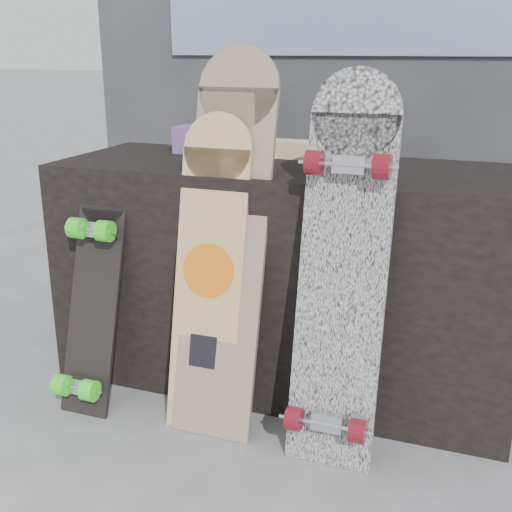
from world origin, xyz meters
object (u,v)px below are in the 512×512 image
at_px(longboard_geisha, 210,266).
at_px(longboard_cascadia, 343,266).
at_px(longboard_celtic, 227,231).
at_px(skateboard_dark, 92,294).
at_px(vendor_table, 286,275).

relative_size(longboard_geisha, longboard_cascadia, 0.88).
relative_size(longboard_celtic, skateboard_dark, 1.53).
height_order(vendor_table, longboard_celtic, longboard_celtic).
distance_m(vendor_table, longboard_cascadia, 0.51).
xyz_separation_m(longboard_geisha, skateboard_dark, (-0.41, -0.06, -0.13)).
bearing_deg(longboard_geisha, longboard_cascadia, -4.71).
bearing_deg(vendor_table, longboard_celtic, -108.12).
bearing_deg(longboard_celtic, longboard_cascadia, -10.93).
xyz_separation_m(longboard_celtic, longboard_cascadia, (0.39, -0.08, -0.05)).
height_order(vendor_table, longboard_cascadia, longboard_cascadia).
height_order(longboard_celtic, skateboard_dark, longboard_celtic).
bearing_deg(longboard_celtic, vendor_table, 71.88).
bearing_deg(vendor_table, skateboard_dark, -143.97).
height_order(longboard_cascadia, skateboard_dark, longboard_cascadia).
relative_size(longboard_cascadia, skateboard_dark, 1.45).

